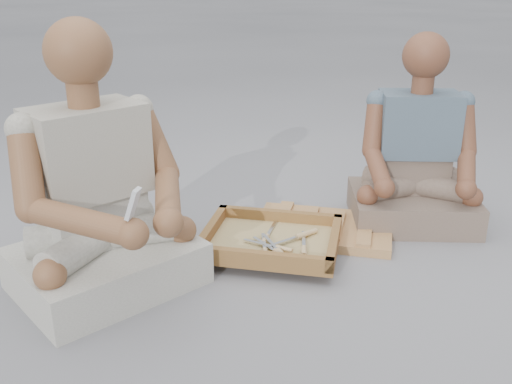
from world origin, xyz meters
The scene contains 25 objects.
ground centered at (0.00, 0.00, 0.00)m, with size 60.00×60.00×0.00m, color gray.
carved_panel centered at (0.05, 0.56, 0.02)m, with size 0.61×0.41×0.04m, color #A0743D.
tool_tray centered at (-0.07, 0.26, 0.07)m, with size 0.65×0.57×0.07m.
chisel_0 centered at (0.09, 0.22, 0.08)m, with size 0.10×0.21×0.02m.
chisel_1 centered at (0.00, 0.18, 0.08)m, with size 0.22×0.03×0.02m.
chisel_2 centered at (0.03, 0.31, 0.08)m, with size 0.12×0.20×0.02m.
chisel_3 centered at (-0.09, 0.26, 0.07)m, with size 0.06×0.22×0.02m.
chisel_4 centered at (0.02, 0.15, 0.08)m, with size 0.17×0.16×0.02m.
chisel_5 centered at (0.01, 0.14, 0.08)m, with size 0.20×0.13×0.02m.
chisel_6 centered at (0.05, 0.36, 0.08)m, with size 0.11×0.21×0.02m.
chisel_7 centered at (-0.04, 0.13, 0.08)m, with size 0.12×0.20×0.02m.
wood_chip_0 centered at (-0.09, 0.50, 0.00)m, with size 0.02×0.01×0.00m, color tan.
wood_chip_1 centered at (-0.39, 0.43, 0.00)m, with size 0.02×0.01×0.00m, color tan.
wood_chip_2 centered at (-0.11, 0.49, 0.00)m, with size 0.02×0.01×0.00m, color tan.
wood_chip_3 centered at (-0.34, 0.27, 0.00)m, with size 0.02×0.01×0.00m, color tan.
wood_chip_4 centered at (-0.13, 0.38, 0.00)m, with size 0.02×0.01×0.00m, color tan.
wood_chip_5 centered at (-0.25, 0.57, 0.00)m, with size 0.02×0.01×0.00m, color tan.
wood_chip_6 centered at (-0.04, 0.56, 0.00)m, with size 0.02×0.01×0.00m, color tan.
wood_chip_7 centered at (-0.38, 0.29, 0.00)m, with size 0.02×0.01×0.00m, color tan.
wood_chip_8 centered at (-0.24, 0.28, 0.00)m, with size 0.02×0.01×0.00m, color tan.
wood_chip_9 centered at (-0.02, 0.37, 0.00)m, with size 0.02×0.01×0.00m, color tan.
wood_chip_10 centered at (-0.09, 0.41, 0.00)m, with size 0.02×0.01×0.00m, color tan.
craftsman centered at (-0.52, -0.24, 0.33)m, with size 0.74×0.77×0.98m.
companion centered at (0.38, 0.87, 0.29)m, with size 0.69×0.63×0.87m.
mobile_phone centered at (-0.21, -0.44, 0.46)m, with size 0.06×0.05×0.10m.
Camera 1 is at (0.83, -1.69, 1.11)m, focal length 40.00 mm.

